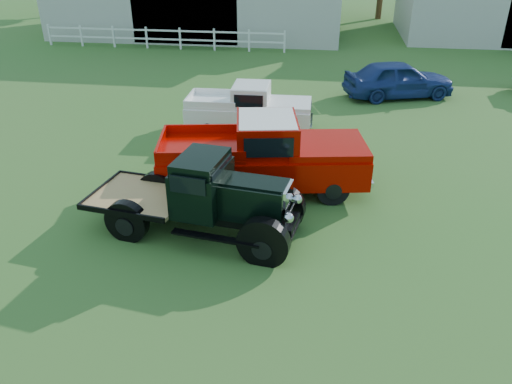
% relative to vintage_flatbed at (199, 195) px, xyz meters
% --- Properties ---
extents(ground, '(120.00, 120.00, 0.00)m').
position_rel_vintage_flatbed_xyz_m(ground, '(1.05, -1.06, -0.95)').
color(ground, '#336A24').
extents(fence_rail, '(14.20, 0.16, 1.20)m').
position_rel_vintage_flatbed_xyz_m(fence_rail, '(-6.95, 18.94, -0.35)').
color(fence_rail, white).
rests_on(fence_rail, ground).
extents(vintage_flatbed, '(4.99, 2.55, 1.89)m').
position_rel_vintage_flatbed_xyz_m(vintage_flatbed, '(0.00, 0.00, 0.00)').
color(vintage_flatbed, black).
rests_on(vintage_flatbed, ground).
extents(red_pickup, '(5.78, 3.04, 2.00)m').
position_rel_vintage_flatbed_xyz_m(red_pickup, '(1.10, 2.33, 0.06)').
color(red_pickup, '#AA0800').
rests_on(red_pickup, ground).
extents(white_pickup, '(4.36, 1.80, 1.59)m').
position_rel_vintage_flatbed_xyz_m(white_pickup, '(0.05, 6.55, -0.15)').
color(white_pickup, white).
rests_on(white_pickup, ground).
extents(misc_car_blue, '(4.71, 3.02, 1.49)m').
position_rel_vintage_flatbed_xyz_m(misc_car_blue, '(5.45, 11.30, -0.20)').
color(misc_car_blue, navy).
rests_on(misc_car_blue, ground).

